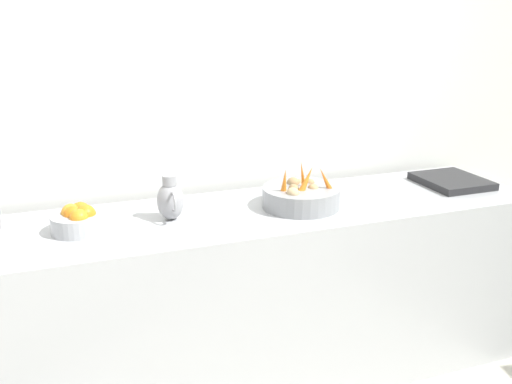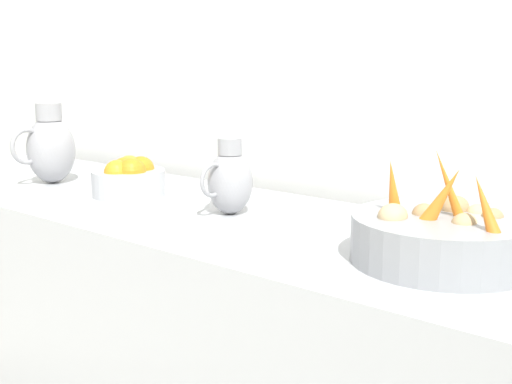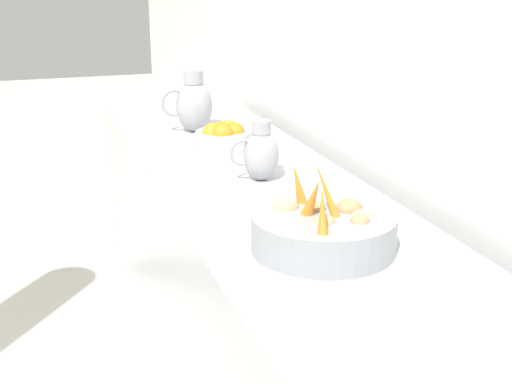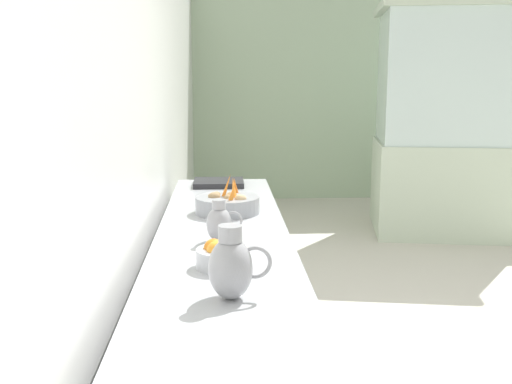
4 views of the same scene
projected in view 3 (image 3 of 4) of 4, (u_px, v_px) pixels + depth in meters
name	position (u px, v px, depth m)	size (l,w,h in m)	color
prep_counter	(273.00, 325.00, 2.20)	(0.63, 3.08, 0.87)	#ADAFB5
vegetable_colander	(323.00, 230.00, 1.66)	(0.35, 0.35, 0.22)	gray
orange_bowl	(224.00, 138.00, 2.53)	(0.21, 0.21, 0.11)	#ADAFB5
metal_pitcher_tall	(194.00, 104.00, 2.82)	(0.21, 0.15, 0.25)	#939399
metal_pitcher_short	(261.00, 154.00, 2.19)	(0.16, 0.11, 0.19)	#939399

